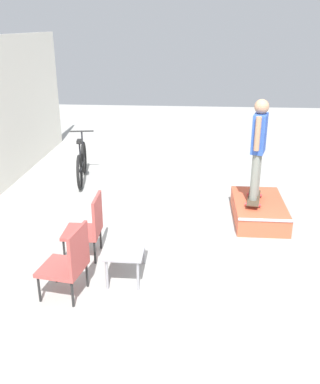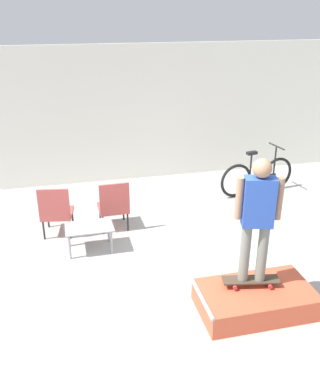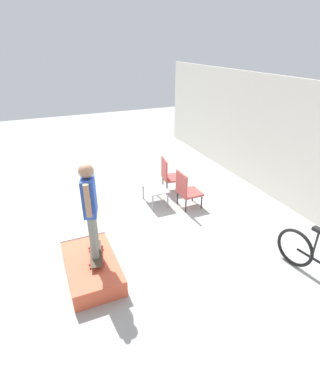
# 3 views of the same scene
# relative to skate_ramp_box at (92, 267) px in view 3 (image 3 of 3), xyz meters

# --- Properties ---
(ground_plane) EXTENTS (24.00, 24.00, 0.00)m
(ground_plane) POSITION_rel_skate_ramp_box_xyz_m (-1.09, 0.80, -0.16)
(ground_plane) COLOR #A8A8A3
(house_wall_back) EXTENTS (12.00, 0.06, 3.00)m
(house_wall_back) POSITION_rel_skate_ramp_box_xyz_m (-1.09, 5.03, 1.34)
(house_wall_back) COLOR white
(house_wall_back) RESTS_ON ground_plane
(skate_ramp_box) EXTENTS (1.52, 0.85, 0.34)m
(skate_ramp_box) POSITION_rel_skate_ramp_box_xyz_m (0.00, 0.00, 0.00)
(skate_ramp_box) COLOR #DB5638
(skate_ramp_box) RESTS_ON ground_plane
(skateboard_on_ramp) EXTENTS (0.77, 0.35, 0.07)m
(skateboard_on_ramp) POSITION_rel_skate_ramp_box_xyz_m (-0.03, 0.11, 0.24)
(skateboard_on_ramp) COLOR #473828
(skateboard_on_ramp) RESTS_ON skate_ramp_box
(person_skater) EXTENTS (0.55, 0.29, 1.67)m
(person_skater) POSITION_rel_skate_ramp_box_xyz_m (-0.03, 0.11, 1.24)
(person_skater) COLOR gray
(person_skater) RESTS_ON skateboard_on_ramp
(coffee_table) EXTENTS (0.77, 0.50, 0.44)m
(coffee_table) POSITION_rel_skate_ramp_box_xyz_m (-1.99, 2.03, 0.22)
(coffee_table) COLOR #9E9EA3
(coffee_table) RESTS_ON ground_plane
(patio_chair_left) EXTENTS (0.60, 0.60, 0.94)m
(patio_chair_left) POSITION_rel_skate_ramp_box_xyz_m (-2.50, 2.65, 0.33)
(patio_chair_left) COLOR black
(patio_chair_left) RESTS_ON ground_plane
(patio_chair_right) EXTENTS (0.53, 0.53, 0.94)m
(patio_chair_right) POSITION_rel_skate_ramp_box_xyz_m (-1.50, 2.64, 0.33)
(patio_chair_right) COLOR black
(patio_chair_right) RESTS_ON ground_plane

